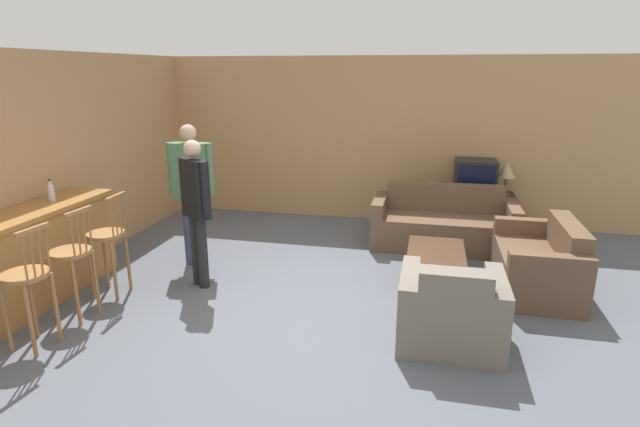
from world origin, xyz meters
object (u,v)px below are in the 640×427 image
Objects in this scene: bar_chair_far at (108,242)px; bottle at (51,191)px; couch_far at (443,225)px; table_lamp at (507,171)px; person_by_counter at (196,205)px; loveseat_right at (540,264)px; tv at (475,177)px; person_by_window at (192,187)px; bar_chair_mid at (72,261)px; bar_chair_near at (28,284)px; tv_unit at (472,212)px; armchair_near at (451,312)px; coffee_table at (436,255)px.

bottle is at bearing 174.46° from bar_chair_far.
bottle reaches higher than couch_far.
person_by_counter reaches higher than table_lamp.
tv is (-0.59, 2.06, 0.54)m from loveseat_right.
bar_chair_mid is at bearing -107.86° from person_by_window.
bar_chair_near is 1.00× the size of bar_chair_mid.
couch_far reaches higher than tv_unit.
armchair_near is 0.77× the size of tv_unit.
bar_chair_near is 0.56m from bar_chair_mid.
bar_chair_mid is (0.00, 0.56, 0.00)m from bar_chair_near.
tv_unit is at bearing 61.36° from couch_far.
bar_chair_far is 3.62m from coffee_table.
bar_chair_mid is 0.80× the size of loveseat_right.
coffee_table is 0.55× the size of person_by_window.
person_by_window is at bearing -150.89° from table_lamp.
couch_far is at bearing 129.28° from loveseat_right.
bar_chair_far is 1.01m from person_by_counter.
bar_chair_far reaches higher than tv_unit.
bar_chair_near is 5.90m from tv.
table_lamp is at bearing 35.77° from bar_chair_far.
armchair_near is (3.59, 0.85, -0.30)m from bar_chair_near.
couch_far is at bearing -118.64° from tv_unit.
bar_chair_far is 4.64× the size of bottle.
loveseat_right is 5.77× the size of bottle.
bar_chair_mid reaches higher than loveseat_right.
tv_unit is (0.54, 2.16, -0.06)m from coffee_table.
bottle is (-4.25, -2.33, 0.81)m from couch_far.
tv_unit is at bearing 38.65° from bar_chair_far.
table_lamp is at bearing 40.26° from bar_chair_mid.
coffee_table is (3.46, 2.17, -0.25)m from bar_chair_near.
bar_chair_far is at bearing 90.00° from bar_chair_mid.
couch_far is 2.67m from armchair_near.
bar_chair_far is (0.00, 0.56, 0.00)m from bar_chair_mid.
bar_chair_mid is at bearing -140.29° from couch_far.
bar_chair_near is 2.23m from person_by_window.
bar_chair_far is 4.74m from loveseat_right.
bar_chair_near is 4.64× the size of bottle.
person_by_counter is at bearing -138.63° from tv.
person_by_window reaches higher than coffee_table.
couch_far is 1.10× the size of person_by_window.
bar_chair_near is 0.58× the size of couch_far.
coffee_table is (3.46, 1.61, -0.25)m from bar_chair_mid.
coffee_table is 1.99× the size of table_lamp.
couch_far is 7.94× the size of bottle.
couch_far is 1.99× the size of coffee_table.
armchair_near is 3.41m from person_by_window.
loveseat_right is at bearing 54.63° from armchair_near.
loveseat_right is 2.17m from table_lamp.
table_lamp is (4.45, 3.20, 0.35)m from bar_chair_far.
bar_chair_near is 1.91× the size of tv.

